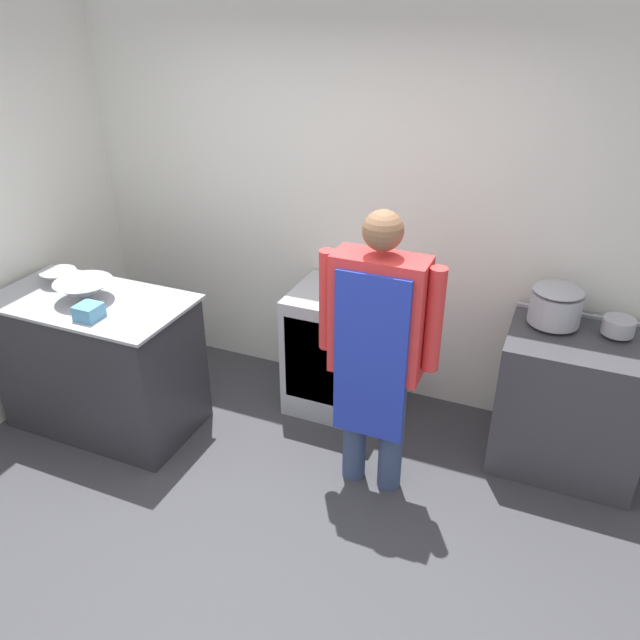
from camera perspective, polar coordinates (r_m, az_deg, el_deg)
ground_plane at (r=3.56m, az=-8.58°, el=-20.49°), size 14.00×14.00×0.00m
wall_back at (r=4.27m, az=3.17°, el=10.17°), size 8.00×0.05×2.70m
wall_left at (r=4.70m, az=-25.44°, el=9.18°), size 0.05×8.00×2.70m
prep_counter at (r=4.38m, az=-19.37°, el=-3.71°), size 1.27×0.70×0.93m
stove at (r=4.09m, az=21.89°, el=-7.02°), size 0.83×0.63×0.90m
fridge_unit at (r=4.34m, az=1.47°, el=-2.70°), size 0.59×0.59×0.87m
person_cook at (r=3.37m, az=5.24°, el=-1.91°), size 0.68×0.24×1.71m
mixing_bowl at (r=4.15m, az=-20.74°, el=2.53°), size 0.36×0.36×0.13m
small_bowl at (r=4.46m, az=-22.75°, el=3.64°), size 0.23×0.23×0.09m
plastic_tub at (r=3.90m, az=-20.38°, el=0.71°), size 0.14×0.14×0.09m
stock_pot at (r=3.91m, az=20.77°, el=1.36°), size 0.30×0.30×0.23m
sauce_pot at (r=3.95m, az=25.63°, el=-0.50°), size 0.18×0.18×0.09m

